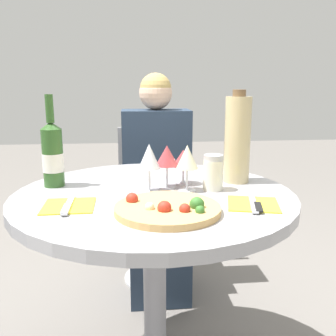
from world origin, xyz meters
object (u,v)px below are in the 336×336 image
(dining_table, at_px, (154,233))
(seated_diner, at_px, (157,197))
(chair_behind_diner, at_px, (156,205))
(tall_carafe, at_px, (237,139))
(wine_bottle, at_px, (53,154))
(pizza_large, at_px, (168,208))

(dining_table, relative_size, seated_diner, 0.81)
(chair_behind_diner, relative_size, tall_carafe, 2.56)
(wine_bottle, xyz_separation_m, tall_carafe, (0.66, -0.01, 0.04))
(chair_behind_diner, height_order, wine_bottle, wine_bottle)
(chair_behind_diner, distance_m, pizza_large, 1.11)
(pizza_large, xyz_separation_m, wine_bottle, (-0.38, 0.33, 0.10))
(dining_table, distance_m, seated_diner, 0.71)
(seated_diner, bearing_deg, wine_bottle, 54.94)
(chair_behind_diner, height_order, pizza_large, chair_behind_diner)
(chair_behind_diner, distance_m, tall_carafe, 0.92)
(seated_diner, bearing_deg, dining_table, 84.81)
(chair_behind_diner, distance_m, seated_diner, 0.17)
(pizza_large, bearing_deg, dining_table, 96.92)
(tall_carafe, bearing_deg, wine_bottle, 179.40)
(pizza_large, bearing_deg, tall_carafe, 47.96)
(tall_carafe, bearing_deg, pizza_large, -132.04)
(dining_table, xyz_separation_m, wine_bottle, (-0.35, 0.12, 0.27))
(seated_diner, relative_size, wine_bottle, 3.62)
(dining_table, xyz_separation_m, tall_carafe, (0.31, 0.11, 0.31))
(chair_behind_diner, bearing_deg, wine_bottle, 60.55)
(wine_bottle, distance_m, tall_carafe, 0.67)
(tall_carafe, bearing_deg, seated_diner, 112.79)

